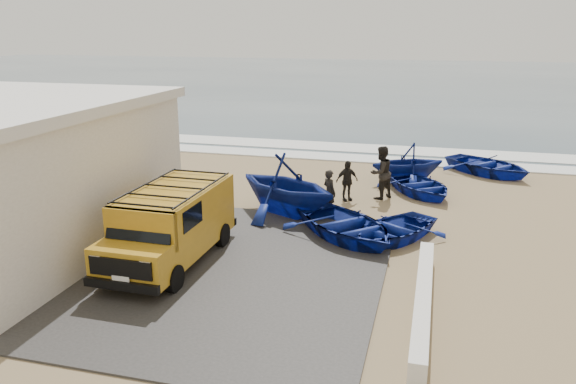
# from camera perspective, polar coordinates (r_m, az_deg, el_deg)

# --- Properties ---
(ground) EXTENTS (160.00, 160.00, 0.00)m
(ground) POSITION_cam_1_polar(r_m,az_deg,el_deg) (16.90, -3.40, -5.26)
(ground) COLOR #907954
(slab) EXTENTS (12.00, 10.00, 0.05)m
(slab) POSITION_cam_1_polar(r_m,az_deg,el_deg) (15.93, -12.59, -6.95)
(slab) COLOR #393634
(slab) RESTS_ON ground
(ocean) EXTENTS (180.00, 88.00, 0.01)m
(ocean) POSITION_cam_1_polar(r_m,az_deg,el_deg) (71.33, 11.09, 11.12)
(ocean) COLOR #385166
(ocean) RESTS_ON ground
(surf_line) EXTENTS (180.00, 1.60, 0.06)m
(surf_line) POSITION_cam_1_polar(r_m,az_deg,el_deg) (28.04, 4.30, 3.59)
(surf_line) COLOR white
(surf_line) RESTS_ON ground
(surf_wash) EXTENTS (180.00, 2.20, 0.04)m
(surf_wash) POSITION_cam_1_polar(r_m,az_deg,el_deg) (30.45, 5.19, 4.58)
(surf_wash) COLOR white
(surf_wash) RESTS_ON ground
(parapet) EXTENTS (0.35, 6.00, 0.55)m
(parapet) POSITION_cam_1_polar(r_m,az_deg,el_deg) (13.29, 13.54, -10.71)
(parapet) COLOR silver
(parapet) RESTS_ON ground
(van) EXTENTS (2.05, 4.94, 2.11)m
(van) POSITION_cam_1_polar(r_m,az_deg,el_deg) (15.58, -11.75, -3.06)
(van) COLOR #C08B1C
(van) RESTS_ON ground
(boat_near_left) EXTENTS (4.97, 4.98, 0.85)m
(boat_near_left) POSITION_cam_1_polar(r_m,az_deg,el_deg) (17.24, 5.86, -3.36)
(boat_near_left) COLOR navy
(boat_near_left) RESTS_ON ground
(boat_near_right) EXTENTS (3.84, 4.14, 0.70)m
(boat_near_right) POSITION_cam_1_polar(r_m,az_deg,el_deg) (17.33, 10.55, -3.72)
(boat_near_right) COLOR navy
(boat_near_right) RESTS_ON ground
(boat_mid_left) EXTENTS (5.16, 4.92, 2.12)m
(boat_mid_left) POSITION_cam_1_polar(r_m,az_deg,el_deg) (19.16, -0.19, 0.76)
(boat_mid_left) COLOR navy
(boat_mid_left) RESTS_ON ground
(boat_mid_right) EXTENTS (4.04, 4.31, 0.73)m
(boat_mid_right) POSITION_cam_1_polar(r_m,az_deg,el_deg) (22.23, 13.23, 0.66)
(boat_mid_right) COLOR navy
(boat_mid_right) RESTS_ON ground
(boat_far_left) EXTENTS (4.02, 3.84, 1.64)m
(boat_far_left) POSITION_cam_1_polar(r_m,az_deg,el_deg) (23.88, 12.08, 2.95)
(boat_far_left) COLOR navy
(boat_far_left) RESTS_ON ground
(boat_far_right) EXTENTS (4.85, 4.71, 0.82)m
(boat_far_right) POSITION_cam_1_polar(r_m,az_deg,el_deg) (26.13, 19.67, 2.57)
(boat_far_right) COLOR navy
(boat_far_right) RESTS_ON ground
(fisherman_front) EXTENTS (0.69, 0.67, 1.59)m
(fisherman_front) POSITION_cam_1_polar(r_m,az_deg,el_deg) (19.25, 4.22, -0.04)
(fisherman_front) COLOR black
(fisherman_front) RESTS_ON ground
(fisherman_middle) EXTENTS (1.20, 1.23, 2.00)m
(fisherman_middle) POSITION_cam_1_polar(r_m,az_deg,el_deg) (21.28, 9.42, 1.96)
(fisherman_middle) COLOR black
(fisherman_middle) RESTS_ON ground
(fisherman_back) EXTENTS (0.93, 0.83, 1.52)m
(fisherman_back) POSITION_cam_1_polar(r_m,az_deg,el_deg) (20.91, 6.00, 1.15)
(fisherman_back) COLOR black
(fisherman_back) RESTS_ON ground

